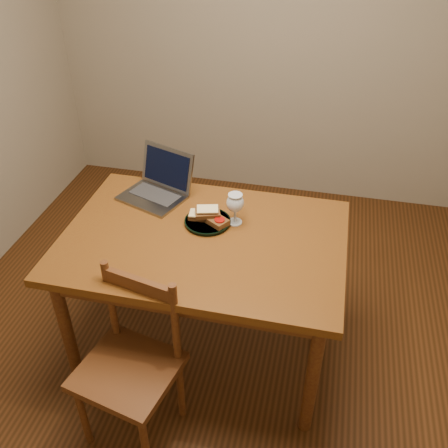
% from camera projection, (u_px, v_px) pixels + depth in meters
% --- Properties ---
extents(floor, '(3.20, 3.20, 0.02)m').
position_uv_depth(floor, '(224.00, 332.00, 2.82)').
color(floor, black).
rests_on(floor, ground).
extents(back_wall, '(3.20, 0.02, 2.60)m').
position_uv_depth(back_wall, '(278.00, 19.00, 3.32)').
color(back_wall, gray).
rests_on(back_wall, floor).
extents(table, '(1.30, 0.90, 0.74)m').
position_uv_depth(table, '(204.00, 251.00, 2.35)').
color(table, '#55260E').
rests_on(table, floor).
extents(chair, '(0.46, 0.45, 0.42)m').
position_uv_depth(chair, '(129.00, 359.00, 2.08)').
color(chair, '#401A0D').
rests_on(chair, floor).
extents(plate, '(0.22, 0.22, 0.02)m').
position_uv_depth(plate, '(208.00, 222.00, 2.38)').
color(plate, black).
rests_on(plate, table).
extents(sandwich_cheese, '(0.11, 0.07, 0.03)m').
position_uv_depth(sandwich_cheese, '(200.00, 215.00, 2.38)').
color(sandwich_cheese, '#381E0C').
rests_on(sandwich_cheese, plate).
extents(sandwich_tomato, '(0.14, 0.13, 0.04)m').
position_uv_depth(sandwich_tomato, '(216.00, 219.00, 2.35)').
color(sandwich_tomato, '#381E0C').
rests_on(sandwich_tomato, plate).
extents(sandwich_top, '(0.13, 0.10, 0.04)m').
position_uv_depth(sandwich_top, '(208.00, 212.00, 2.35)').
color(sandwich_top, '#381E0C').
rests_on(sandwich_top, plate).
extents(milk_glass, '(0.08, 0.08, 0.16)m').
position_uv_depth(milk_glass, '(235.00, 209.00, 2.34)').
color(milk_glass, white).
rests_on(milk_glass, table).
extents(laptop, '(0.39, 0.38, 0.23)m').
position_uv_depth(laptop, '(159.00, 183.00, 2.57)').
color(laptop, slate).
rests_on(laptop, table).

